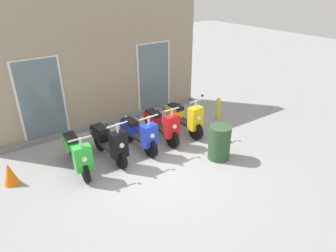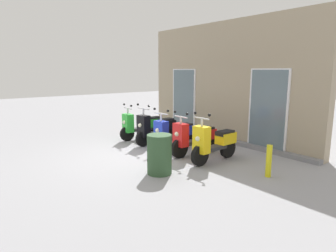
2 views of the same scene
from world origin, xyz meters
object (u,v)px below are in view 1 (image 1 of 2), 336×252
object	(u,v)px
trash_bin	(219,143)
scooter_red	(162,125)
scooter_green	(77,152)
scooter_blue	(139,133)
traffic_cone	(10,174)
scooter_yellow	(185,118)
scooter_black	(109,142)
curb_bollard	(218,109)

from	to	relation	value
trash_bin	scooter_red	bearing A→B (deg)	111.49
scooter_green	scooter_blue	world-z (taller)	scooter_blue
scooter_red	scooter_blue	bearing A→B (deg)	-173.96
trash_bin	traffic_cone	xyz separation A→B (m)	(-4.49, 1.83, -0.18)
scooter_green	scooter_yellow	size ratio (longest dim) A/B	1.04
trash_bin	traffic_cone	world-z (taller)	trash_bin
scooter_blue	scooter_yellow	xyz separation A→B (m)	(1.54, 0.04, 0.02)
scooter_blue	traffic_cone	bearing A→B (deg)	174.54
scooter_yellow	traffic_cone	world-z (taller)	scooter_yellow
scooter_black	scooter_red	size ratio (longest dim) A/B	0.99
scooter_blue	trash_bin	world-z (taller)	scooter_blue
scooter_yellow	trash_bin	distance (m)	1.58
scooter_black	traffic_cone	xyz separation A→B (m)	(-2.24, 0.33, -0.24)
scooter_red	curb_bollard	size ratio (longest dim) A/B	2.25
scooter_yellow	trash_bin	bearing A→B (deg)	-94.76
curb_bollard	trash_bin	bearing A→B (deg)	-132.88
scooter_green	traffic_cone	xyz separation A→B (m)	(-1.42, 0.30, -0.20)
scooter_blue	scooter_red	xyz separation A→B (m)	(0.77, 0.08, 0.00)
scooter_blue	scooter_yellow	world-z (taller)	scooter_yellow
curb_bollard	scooter_black	bearing A→B (deg)	-176.83
scooter_yellow	curb_bollard	xyz separation A→B (m)	(1.46, 0.14, -0.13)
scooter_green	scooter_yellow	distance (m)	3.20
scooter_red	trash_bin	xyz separation A→B (m)	(0.64, -1.62, -0.03)
scooter_green	scooter_yellow	bearing A→B (deg)	0.82
scooter_blue	scooter_red	world-z (taller)	scooter_blue
scooter_blue	curb_bollard	bearing A→B (deg)	3.39
scooter_red	traffic_cone	size ratio (longest dim) A/B	3.03
scooter_blue	scooter_green	bearing A→B (deg)	-179.65
trash_bin	scooter_black	bearing A→B (deg)	146.34
traffic_cone	scooter_blue	bearing A→B (deg)	-5.46
trash_bin	curb_bollard	world-z (taller)	trash_bin
scooter_green	traffic_cone	world-z (taller)	scooter_green
scooter_green	curb_bollard	xyz separation A→B (m)	(4.66, 0.19, -0.11)
scooter_green	scooter_red	world-z (taller)	scooter_red
traffic_cone	scooter_green	bearing A→B (deg)	-12.10
scooter_blue	scooter_yellow	distance (m)	1.54
scooter_black	curb_bollard	bearing A→B (deg)	3.17
traffic_cone	scooter_yellow	bearing A→B (deg)	-3.21
trash_bin	curb_bollard	size ratio (longest dim) A/B	1.25
scooter_yellow	traffic_cone	bearing A→B (deg)	176.79
curb_bollard	scooter_blue	bearing A→B (deg)	-176.61
scooter_black	trash_bin	bearing A→B (deg)	-33.66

